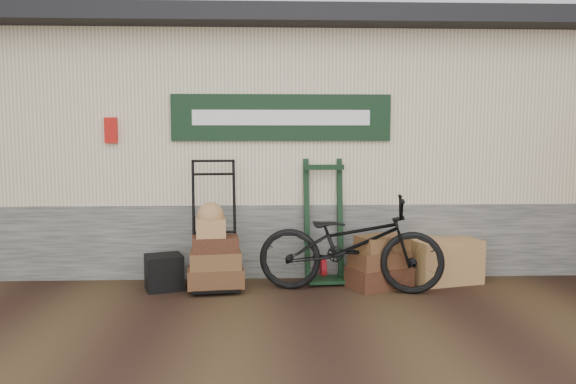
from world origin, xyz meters
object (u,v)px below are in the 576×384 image
at_px(green_barrow, 324,221).
at_px(wicker_hamper, 444,260).
at_px(bicycle, 350,239).
at_px(black_trunk, 164,272).
at_px(suitcase_stack, 379,261).
at_px(porter_trolley, 215,223).

height_order(green_barrow, wicker_hamper, green_barrow).
relative_size(green_barrow, bicycle, 0.71).
bearing_deg(black_trunk, suitcase_stack, -0.09).
xyz_separation_m(suitcase_stack, bicycle, (-0.36, -0.15, 0.29)).
relative_size(green_barrow, black_trunk, 3.67).
bearing_deg(black_trunk, green_barrow, 9.47).
relative_size(wicker_hamper, bicycle, 0.38).
xyz_separation_m(porter_trolley, wicker_hamper, (2.70, 0.17, -0.49)).
xyz_separation_m(green_barrow, suitcase_stack, (0.61, -0.31, -0.42)).
xyz_separation_m(suitcase_stack, wicker_hamper, (0.82, 0.22, -0.05)).
bearing_deg(wicker_hamper, green_barrow, 176.16).
distance_m(suitcase_stack, wicker_hamper, 0.85).
bearing_deg(green_barrow, black_trunk, -175.08).
height_order(green_barrow, bicycle, green_barrow).
bearing_deg(bicycle, suitcase_stack, -56.97).
relative_size(suitcase_stack, wicker_hamper, 0.87).
xyz_separation_m(suitcase_stack, black_trunk, (-2.46, 0.00, -0.11)).
xyz_separation_m(wicker_hamper, bicycle, (-1.18, -0.37, 0.34)).
height_order(green_barrow, suitcase_stack, green_barrow).
distance_m(porter_trolley, black_trunk, 0.79).
bearing_deg(bicycle, porter_trolley, 92.52).
xyz_separation_m(porter_trolley, black_trunk, (-0.57, -0.05, -0.55)).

